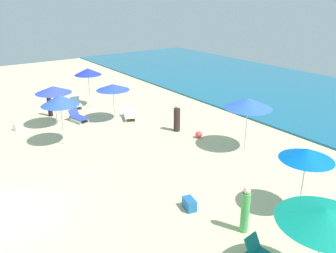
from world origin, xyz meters
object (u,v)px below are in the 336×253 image
umbrella_6 (88,72)px  beach_ball_0 (199,135)px  cooler_box_2 (18,127)px  cooler_box_1 (189,204)px  beachgoer_2 (245,210)px  umbrella_4 (53,90)px  lounge_chair_1_0 (129,115)px  lounge_chair_4_0 (78,117)px  umbrella_2 (248,103)px  beachgoer_1 (50,104)px  lounge_chair_6_0 (76,104)px  beachgoer_0 (177,119)px  umbrella_0 (307,154)px  umbrella_1 (113,87)px  umbrella_3 (326,216)px  umbrella_5 (60,100)px

umbrella_6 → beach_ball_0: (8.77, 2.53, -2.31)m
cooler_box_2 → beach_ball_0: bearing=121.6°
beach_ball_0 → cooler_box_1: size_ratio=0.64×
beachgoer_2 → cooler_box_1: (-2.05, -0.67, -0.60)m
umbrella_4 → cooler_box_1: 11.53m
lounge_chair_1_0 → lounge_chair_4_0: size_ratio=1.11×
umbrella_6 → cooler_box_2: bearing=-71.4°
umbrella_2 → beachgoer_1: 12.75m
lounge_chair_6_0 → cooler_box_2: 4.86m
umbrella_6 → beachgoer_0: umbrella_6 is taller
beachgoer_0 → cooler_box_2: size_ratio=3.36×
umbrella_0 → lounge_chair_1_0: 12.62m
umbrella_4 → cooler_box_2: bearing=-109.9°
umbrella_0 → umbrella_4: size_ratio=1.02×
umbrella_6 → beach_ball_0: size_ratio=7.29×
beachgoer_1 → beachgoer_2: (15.50, 1.46, 0.02)m
lounge_chair_1_0 → lounge_chair_6_0: (-4.14, -1.90, 0.01)m
umbrella_0 → cooler_box_2: (-14.47, -6.25, -2.12)m
umbrella_0 → beachgoer_2: umbrella_0 is taller
umbrella_6 → cooler_box_1: (13.82, -2.15, -2.29)m
umbrella_4 → cooler_box_2: 3.03m
umbrella_1 → beach_ball_0: 6.09m
umbrella_4 → lounge_chair_6_0: (-2.87, 2.30, -2.00)m
beachgoer_0 → cooler_box_2: beachgoer_0 is taller
umbrella_2 → cooler_box_1: umbrella_2 is taller
umbrella_3 → umbrella_4: 16.19m
umbrella_0 → lounge_chair_6_0: umbrella_0 is taller
umbrella_3 → beachgoer_0: size_ratio=1.62×
umbrella_0 → umbrella_1: size_ratio=1.07×
lounge_chair_4_0 → beachgoer_1: bearing=104.1°
umbrella_4 → lounge_chair_6_0: bearing=141.2°
umbrella_5 → beachgoer_1: size_ratio=1.63×
cooler_box_1 → umbrella_2: bearing=127.1°
umbrella_0 → umbrella_4: umbrella_0 is taller
umbrella_0 → beachgoer_0: 9.23m
umbrella_3 → lounge_chair_4_0: bearing=-179.9°
lounge_chair_1_0 → lounge_chair_4_0: 3.16m
umbrella_2 → umbrella_4: bearing=-142.4°
lounge_chair_4_0 → cooler_box_1: lounge_chair_4_0 is taller
beachgoer_1 → cooler_box_1: (13.45, 0.78, -0.58)m
umbrella_0 → cooler_box_1: size_ratio=4.27×
umbrella_0 → cooler_box_2: bearing=-156.6°
umbrella_3 → beachgoer_2: umbrella_3 is taller
umbrella_3 → lounge_chair_4_0: 16.39m
umbrella_2 → beachgoer_0: size_ratio=1.73×
umbrella_0 → umbrella_1: bearing=-175.9°
lounge_chair_1_0 → umbrella_2: size_ratio=0.58×
lounge_chair_6_0 → lounge_chair_4_0: bearing=-96.7°
umbrella_6 → lounge_chair_6_0: (-0.34, -0.92, -2.23)m
umbrella_5 → lounge_chair_6_0: (-5.69, 2.89, -2.15)m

